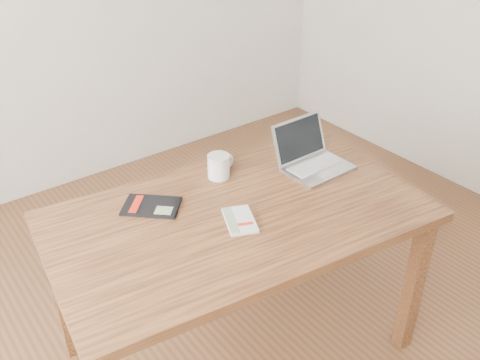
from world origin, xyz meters
TOP-DOWN VIEW (x-y plane):
  - room at (-0.07, 0.00)m, footprint 4.04×4.04m
  - desk at (-0.05, 0.14)m, footprint 1.54×1.00m
  - white_guidebook at (-0.08, 0.09)m, footprint 0.17×0.20m
  - black_guidebook at (-0.30, 0.38)m, footprint 0.26×0.25m
  - laptop at (0.43, 0.24)m, footprint 0.29×0.27m
  - coffee_mug at (0.05, 0.41)m, footprint 0.14×0.10m

SIDE VIEW (x-z plane):
  - desk at x=-0.05m, z-range 0.29..1.04m
  - black_guidebook at x=-0.30m, z-range 0.75..0.76m
  - white_guidebook at x=-0.08m, z-range 0.75..0.76m
  - laptop at x=0.43m, z-range 0.70..0.89m
  - coffee_mug at x=0.05m, z-range 0.75..0.85m
  - room at x=-0.07m, z-range 0.01..2.71m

